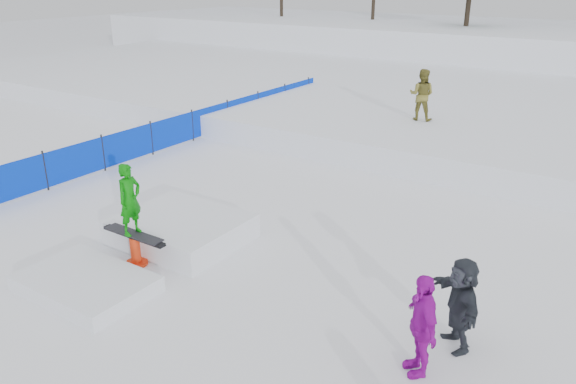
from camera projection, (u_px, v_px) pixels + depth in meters
The scene contains 8 objects.
ground at pixel (211, 270), 11.02m from camera, with size 120.00×120.00×0.00m, color white.
snow_berm at pixel (537, 48), 33.85m from camera, with size 60.00×14.00×2.40m, color white.
snow_midrise at pixel (464, 103), 23.28m from camera, with size 50.00×18.00×0.80m, color white.
safety_fence at pixel (192, 125), 19.28m from camera, with size 0.05×16.00×1.10m.
walker_olive at pixel (422, 95), 18.67m from camera, with size 0.83×0.65×1.71m, color olive.
spectator_purple at pixel (421, 325), 7.93m from camera, with size 0.94×0.39×1.60m, color #AD0CB1.
spectator_dark at pixel (460, 304), 8.51m from camera, with size 1.41×0.45×1.52m, color #262B33.
jib_rail_feature at pixel (157, 240), 11.56m from camera, with size 2.60×4.40×2.11m.
Camera 1 is at (6.63, -7.24, 5.44)m, focal length 35.00 mm.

